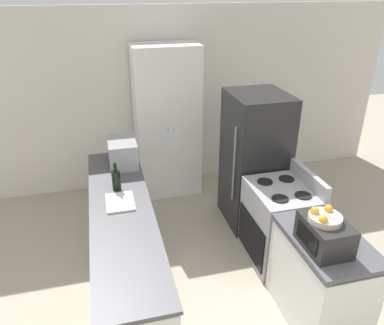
# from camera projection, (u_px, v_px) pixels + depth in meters

# --- Properties ---
(wall_back) EXTENTS (7.00, 0.06, 2.60)m
(wall_back) POSITION_uv_depth(u_px,v_px,m) (164.00, 100.00, 5.48)
(wall_back) COLOR silver
(wall_back) RESTS_ON ground_plane
(counter_left) EXTENTS (0.60, 2.72, 0.90)m
(counter_left) POSITION_uv_depth(u_px,v_px,m) (125.00, 247.00, 3.80)
(counter_left) COLOR silver
(counter_left) RESTS_ON ground_plane
(counter_right) EXTENTS (0.60, 0.92, 0.90)m
(counter_right) POSITION_uv_depth(u_px,v_px,m) (320.00, 279.00, 3.39)
(counter_right) COLOR silver
(counter_right) RESTS_ON ground_plane
(pantry_cabinet) EXTENTS (0.89, 0.59, 2.14)m
(pantry_cabinet) POSITION_uv_depth(u_px,v_px,m) (167.00, 122.00, 5.28)
(pantry_cabinet) COLOR white
(pantry_cabinet) RESTS_ON ground_plane
(stove) EXTENTS (0.66, 0.76, 1.06)m
(stove) POSITION_uv_depth(u_px,v_px,m) (279.00, 223.00, 4.13)
(stove) COLOR #9E9EA3
(stove) RESTS_ON ground_plane
(refrigerator) EXTENTS (0.70, 0.77, 1.71)m
(refrigerator) POSITION_uv_depth(u_px,v_px,m) (254.00, 160.00, 4.66)
(refrigerator) COLOR black
(refrigerator) RESTS_ON ground_plane
(microwave) EXTENTS (0.33, 0.47, 0.30)m
(microwave) POSITION_uv_depth(u_px,v_px,m) (123.00, 153.00, 4.40)
(microwave) COLOR #939399
(microwave) RESTS_ON counter_left
(wine_bottle) EXTENTS (0.09, 0.09, 0.31)m
(wine_bottle) POSITION_uv_depth(u_px,v_px,m) (116.00, 180.00, 3.87)
(wine_bottle) COLOR black
(wine_bottle) RESTS_ON counter_left
(toaster_oven) EXTENTS (0.32, 0.42, 0.26)m
(toaster_oven) POSITION_uv_depth(u_px,v_px,m) (325.00, 235.00, 3.02)
(toaster_oven) COLOR black
(toaster_oven) RESTS_ON counter_right
(fruit_bowl) EXTENTS (0.26, 0.26, 0.10)m
(fruit_bowl) POSITION_uv_depth(u_px,v_px,m) (324.00, 217.00, 2.95)
(fruit_bowl) COLOR #B2A893
(fruit_bowl) RESTS_ON toaster_oven
(cutting_board) EXTENTS (0.27, 0.36, 0.02)m
(cutting_board) POSITION_uv_depth(u_px,v_px,m) (120.00, 202.00, 3.68)
(cutting_board) COLOR silver
(cutting_board) RESTS_ON counter_left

